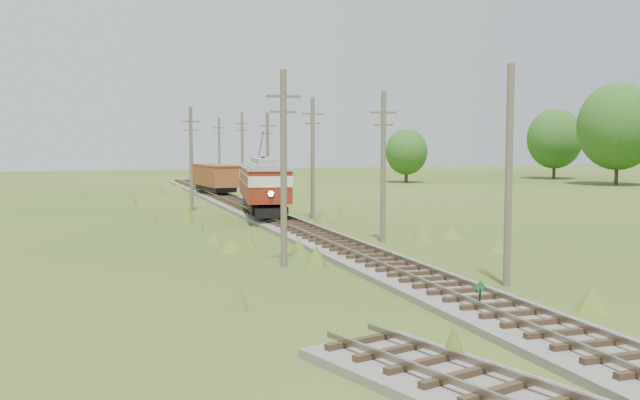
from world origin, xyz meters
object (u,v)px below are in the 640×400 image
object	(u,v)px
streetcar	(263,181)
gravel_pile	(264,192)
gondola	(215,177)
switch_marker	(480,294)

from	to	relation	value
streetcar	gravel_pile	world-z (taller)	streetcar
gravel_pile	gondola	bearing A→B (deg)	160.92
switch_marker	gravel_pile	world-z (taller)	switch_marker
switch_marker	gravel_pile	bearing A→B (deg)	84.41
gondola	gravel_pile	bearing A→B (deg)	-26.22
streetcar	gravel_pile	xyz separation A→B (m)	(4.82, 19.48, -2.26)
switch_marker	gravel_pile	distance (m)	51.60
gondola	gravel_pile	world-z (taller)	gondola
switch_marker	gravel_pile	size ratio (longest dim) A/B	0.35
gravel_pile	switch_marker	bearing A→B (deg)	-95.59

